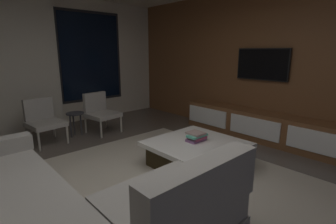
# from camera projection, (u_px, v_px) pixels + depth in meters

# --- Properties ---
(floor) EXTENTS (9.20, 9.20, 0.00)m
(floor) POSITION_uv_depth(u_px,v_px,m) (139.00, 201.00, 2.74)
(floor) COLOR #564C44
(back_wall_with_window) EXTENTS (6.60, 0.30, 2.70)m
(back_wall_with_window) POSITION_uv_depth(u_px,v_px,m) (26.00, 64.00, 4.98)
(back_wall_with_window) COLOR beige
(back_wall_with_window) RESTS_ON floor
(media_wall) EXTENTS (0.12, 7.80, 2.70)m
(media_wall) POSITION_uv_depth(u_px,v_px,m) (279.00, 65.00, 4.44)
(media_wall) COLOR brown
(media_wall) RESTS_ON floor
(area_rug) EXTENTS (3.20, 3.80, 0.01)m
(area_rug) POSITION_uv_depth(u_px,v_px,m) (169.00, 192.00, 2.90)
(area_rug) COLOR #ADA391
(area_rug) RESTS_ON floor
(sectional_couch) EXTENTS (1.98, 2.50, 0.82)m
(sectional_couch) POSITION_uv_depth(u_px,v_px,m) (55.00, 214.00, 2.06)
(sectional_couch) COLOR gray
(sectional_couch) RESTS_ON floor
(coffee_table) EXTENTS (1.16, 1.16, 0.36)m
(coffee_table) POSITION_uv_depth(u_px,v_px,m) (196.00, 154.00, 3.51)
(coffee_table) COLOR black
(coffee_table) RESTS_ON floor
(book_stack_on_coffee_table) EXTENTS (0.29, 0.22, 0.12)m
(book_stack_on_coffee_table) POSITION_uv_depth(u_px,v_px,m) (196.00, 137.00, 3.52)
(book_stack_on_coffee_table) COLOR #925F92
(book_stack_on_coffee_table) RESTS_ON coffee_table
(accent_chair_near_window) EXTENTS (0.61, 0.63, 0.78)m
(accent_chair_near_window) POSITION_uv_depth(u_px,v_px,m) (100.00, 111.00, 5.02)
(accent_chair_near_window) COLOR #B2ADA0
(accent_chair_near_window) RESTS_ON floor
(accent_chair_by_curtain) EXTENTS (0.60, 0.61, 0.78)m
(accent_chair_by_curtain) POSITION_uv_depth(u_px,v_px,m) (43.00, 119.00, 4.40)
(accent_chair_by_curtain) COLOR #B2ADA0
(accent_chair_by_curtain) RESTS_ON floor
(side_stool) EXTENTS (0.32, 0.32, 0.46)m
(side_stool) POSITION_uv_depth(u_px,v_px,m) (75.00, 117.00, 4.75)
(side_stool) COLOR #333338
(side_stool) RESTS_ON floor
(media_console) EXTENTS (0.46, 3.10, 0.52)m
(media_console) POSITION_uv_depth(u_px,v_px,m) (262.00, 127.00, 4.54)
(media_console) COLOR brown
(media_console) RESTS_ON floor
(mounted_tv) EXTENTS (0.05, 0.97, 0.57)m
(mounted_tv) POSITION_uv_depth(u_px,v_px,m) (262.00, 64.00, 4.55)
(mounted_tv) COLOR black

